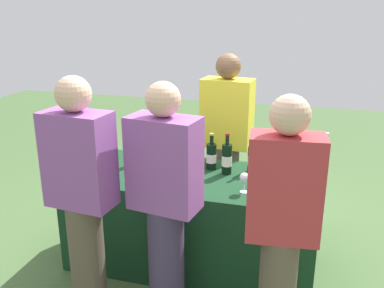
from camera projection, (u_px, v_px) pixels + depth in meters
ground_plane at (192, 260)px, 3.41m from camera, size 12.00×12.00×0.00m
tasting_table at (192, 219)px, 3.30m from camera, size 1.87×0.81×0.75m
wine_bottle_0 at (138, 150)px, 3.39m from camera, size 0.07×0.07×0.33m
wine_bottle_1 at (161, 152)px, 3.34m from camera, size 0.07×0.07×0.33m
wine_bottle_2 at (199, 153)px, 3.34m from camera, size 0.08×0.08×0.31m
wine_bottle_3 at (211, 156)px, 3.28m from camera, size 0.08×0.08×0.29m
wine_bottle_4 at (227, 159)px, 3.18m from camera, size 0.08×0.08×0.32m
wine_bottle_5 at (252, 159)px, 3.22m from camera, size 0.07×0.07×0.30m
wine_bottle_6 at (275, 160)px, 3.18m from camera, size 0.08×0.08×0.32m
wine_bottle_7 at (291, 166)px, 3.05m from camera, size 0.08×0.08×0.32m
wine_glass_0 at (113, 166)px, 3.09m from camera, size 0.06×0.06×0.14m
wine_glass_1 at (166, 166)px, 3.12m from camera, size 0.07×0.07×0.13m
wine_glass_2 at (245, 178)px, 2.86m from camera, size 0.07×0.07×0.14m
server_pouring at (226, 139)px, 3.70m from camera, size 0.45×0.27×1.60m
guest_0 at (82, 194)px, 2.60m from camera, size 0.43×0.27×1.59m
guest_1 at (165, 198)px, 2.59m from camera, size 0.46×0.30×1.56m
guest_2 at (282, 225)px, 2.26m from camera, size 0.40×0.25×1.56m
menu_board at (296, 177)px, 3.92m from camera, size 0.51×0.06×0.90m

